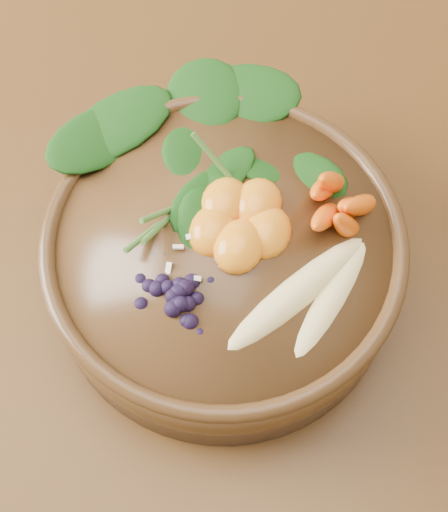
{
  "coord_description": "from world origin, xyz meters",
  "views": [
    {
      "loc": [
        0.32,
        -0.38,
        1.37
      ],
      "look_at": [
        0.23,
        -0.1,
        0.8
      ],
      "focal_mm": 50.0,
      "sensor_mm": 36.0,
      "label": 1
    }
  ],
  "objects": [
    {
      "name": "banana_halves",
      "position": [
        0.31,
        -0.13,
        0.85
      ],
      "size": [
        0.11,
        0.17,
        0.03
      ],
      "rotation": [
        0.0,
        0.0,
        -0.32
      ],
      "color": "#E0CC84",
      "rests_on": "stoneware_bowl"
    },
    {
      "name": "mandarin_cluster",
      "position": [
        0.24,
        -0.09,
        0.85
      ],
      "size": [
        0.12,
        0.12,
        0.03
      ],
      "primitive_type": null,
      "rotation": [
        0.0,
        0.0,
        -0.32
      ],
      "color": "orange",
      "rests_on": "stoneware_bowl"
    },
    {
      "name": "coconut_flakes",
      "position": [
        0.22,
        -0.13,
        0.84
      ],
      "size": [
        0.12,
        0.1,
        0.01
      ],
      "primitive_type": null,
      "rotation": [
        0.0,
        0.0,
        -0.32
      ],
      "color": "white",
      "rests_on": "stoneware_bowl"
    },
    {
      "name": "ground",
      "position": [
        0.0,
        0.0,
        0.0
      ],
      "size": [
        4.0,
        4.0,
        0.0
      ],
      "primitive_type": "plane",
      "color": "#381E0F",
      "rests_on": "ground"
    },
    {
      "name": "kale_heap",
      "position": [
        0.2,
        -0.03,
        0.86
      ],
      "size": [
        0.25,
        0.24,
        0.05
      ],
      "primitive_type": null,
      "rotation": [
        0.0,
        0.0,
        -0.32
      ],
      "color": "#14420F",
      "rests_on": "stoneware_bowl"
    },
    {
      "name": "blueberry_pile",
      "position": [
        0.21,
        -0.17,
        0.86
      ],
      "size": [
        0.17,
        0.15,
        0.04
      ],
      "primitive_type": null,
      "rotation": [
        0.0,
        0.0,
        -0.32
      ],
      "color": "black",
      "rests_on": "stoneware_bowl"
    },
    {
      "name": "stoneware_bowl",
      "position": [
        0.23,
        -0.1,
        0.79
      ],
      "size": [
        0.4,
        0.4,
        0.08
      ],
      "primitive_type": "cylinder",
      "rotation": [
        0.0,
        0.0,
        -0.32
      ],
      "color": "#4C3118",
      "rests_on": "dining_table"
    },
    {
      "name": "dining_table",
      "position": [
        0.0,
        0.0,
        0.66
      ],
      "size": [
        1.6,
        0.9,
        0.75
      ],
      "color": "#331C0C",
      "rests_on": "ground"
    },
    {
      "name": "carrot_cluster",
      "position": [
        0.31,
        -0.04,
        0.88
      ],
      "size": [
        0.08,
        0.08,
        0.09
      ],
      "primitive_type": null,
      "rotation": [
        0.0,
        0.0,
        -0.32
      ],
      "color": "orange",
      "rests_on": "stoneware_bowl"
    }
  ]
}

